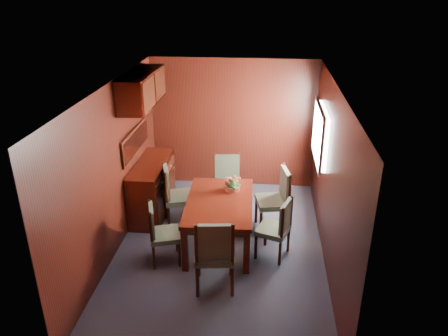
# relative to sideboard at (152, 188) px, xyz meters

# --- Properties ---
(ground) EXTENTS (4.50, 4.50, 0.00)m
(ground) POSITION_rel_sideboard_xyz_m (1.25, -1.00, -0.45)
(ground) COLOR #323444
(ground) RESTS_ON ground
(room_shell) EXTENTS (3.06, 4.52, 2.41)m
(room_shell) POSITION_rel_sideboard_xyz_m (1.15, -0.67, 1.18)
(room_shell) COLOR black
(room_shell) RESTS_ON ground
(sideboard) EXTENTS (0.48, 1.40, 0.90)m
(sideboard) POSITION_rel_sideboard_xyz_m (0.00, 0.00, 0.00)
(sideboard) COLOR black
(sideboard) RESTS_ON ground
(dining_table) EXTENTS (1.00, 1.55, 0.71)m
(dining_table) POSITION_rel_sideboard_xyz_m (1.23, -0.84, 0.16)
(dining_table) COLOR black
(dining_table) RESTS_ON ground
(chair_left_near) EXTENTS (0.51, 0.52, 0.89)m
(chair_left_near) POSITION_rel_sideboard_xyz_m (0.45, -1.37, 0.04)
(chair_left_near) COLOR black
(chair_left_near) RESTS_ON ground
(chair_left_far) EXTENTS (0.58, 0.60, 1.01)m
(chair_left_far) POSITION_rel_sideboard_xyz_m (0.45, -0.36, 0.11)
(chair_left_far) COLOR black
(chair_left_far) RESTS_ON ground
(chair_right_near) EXTENTS (0.54, 0.55, 0.91)m
(chair_right_near) POSITION_rel_sideboard_xyz_m (2.08, -1.10, 0.05)
(chair_right_near) COLOR black
(chair_right_near) RESTS_ON ground
(chair_right_far) EXTENTS (0.56, 0.57, 1.03)m
(chair_right_far) POSITION_rel_sideboard_xyz_m (2.07, -0.34, 0.12)
(chair_right_far) COLOR black
(chair_right_far) RESTS_ON ground
(chair_head) EXTENTS (0.55, 0.53, 1.05)m
(chair_head) POSITION_rel_sideboard_xyz_m (1.28, -1.92, 0.13)
(chair_head) COLOR black
(chair_head) RESTS_ON ground
(chair_foot) EXTENTS (0.50, 0.49, 0.96)m
(chair_foot) POSITION_rel_sideboard_xyz_m (1.24, 0.28, 0.08)
(chair_foot) COLOR black
(chair_foot) RESTS_ON ground
(flower_centerpiece) EXTENTS (0.24, 0.24, 0.24)m
(flower_centerpiece) POSITION_rel_sideboard_xyz_m (1.39, -0.48, 0.38)
(flower_centerpiece) COLOR #C5553C
(flower_centerpiece) RESTS_ON dining_table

